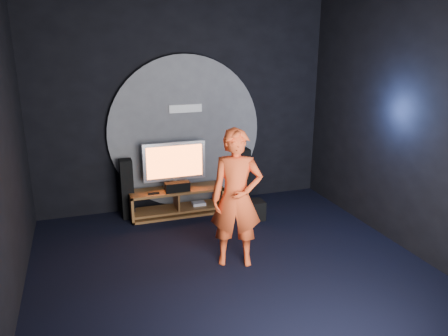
# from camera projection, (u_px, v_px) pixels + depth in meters

# --- Properties ---
(floor) EXTENTS (5.00, 5.00, 0.00)m
(floor) POSITION_uv_depth(u_px,v_px,m) (234.00, 271.00, 5.56)
(floor) COLOR black
(floor) RESTS_ON ground
(back_wall) EXTENTS (5.00, 0.04, 3.50)m
(back_wall) POSITION_uv_depth(u_px,v_px,m) (184.00, 106.00, 7.32)
(back_wall) COLOR black
(back_wall) RESTS_ON ground
(front_wall) EXTENTS (5.00, 0.04, 3.50)m
(front_wall) POSITION_uv_depth(u_px,v_px,m) (368.00, 218.00, 2.78)
(front_wall) COLOR black
(front_wall) RESTS_ON ground
(right_wall) EXTENTS (0.04, 5.00, 3.50)m
(right_wall) POSITION_uv_depth(u_px,v_px,m) (411.00, 124.00, 5.81)
(right_wall) COLOR black
(right_wall) RESTS_ON ground
(wall_disc_panel) EXTENTS (2.60, 0.11, 2.60)m
(wall_disc_panel) POSITION_uv_depth(u_px,v_px,m) (185.00, 133.00, 7.40)
(wall_disc_panel) COLOR #515156
(wall_disc_panel) RESTS_ON ground
(media_console) EXTENTS (1.54, 0.45, 0.45)m
(media_console) POSITION_uv_depth(u_px,v_px,m) (177.00, 203.00, 7.28)
(media_console) COLOR brown
(media_console) RESTS_ON ground
(tv) EXTENTS (1.03, 0.22, 0.78)m
(tv) POSITION_uv_depth(u_px,v_px,m) (174.00, 163.00, 7.14)
(tv) COLOR silver
(tv) RESTS_ON media_console
(center_speaker) EXTENTS (0.40, 0.15, 0.15)m
(center_speaker) POSITION_uv_depth(u_px,v_px,m) (177.00, 187.00, 7.08)
(center_speaker) COLOR black
(center_speaker) RESTS_ON media_console
(remote) EXTENTS (0.18, 0.05, 0.02)m
(remote) POSITION_uv_depth(u_px,v_px,m) (154.00, 193.00, 6.97)
(remote) COLOR black
(remote) RESTS_ON media_console
(tower_speaker_left) EXTENTS (0.20, 0.22, 0.99)m
(tower_speaker_left) POSITION_uv_depth(u_px,v_px,m) (127.00, 189.00, 7.07)
(tower_speaker_left) COLOR black
(tower_speaker_left) RESTS_ON ground
(tower_speaker_right) EXTENTS (0.20, 0.22, 0.99)m
(tower_speaker_right) POSITION_uv_depth(u_px,v_px,m) (243.00, 176.00, 7.74)
(tower_speaker_right) COLOR black
(tower_speaker_right) RESTS_ON ground
(subwoofer) EXTENTS (0.29, 0.29, 0.32)m
(subwoofer) POSITION_uv_depth(u_px,v_px,m) (255.00, 210.00, 7.10)
(subwoofer) COLOR black
(subwoofer) RESTS_ON ground
(player) EXTENTS (0.76, 0.62, 1.80)m
(player) POSITION_uv_depth(u_px,v_px,m) (236.00, 198.00, 5.52)
(player) COLOR #EA4B20
(player) RESTS_ON ground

